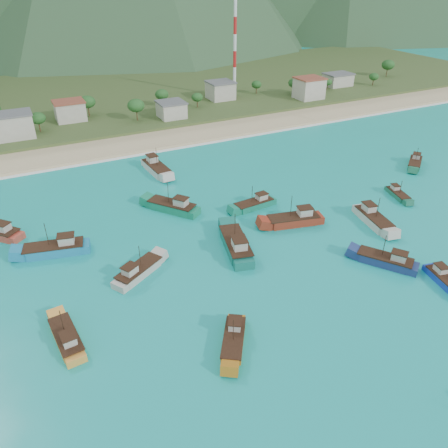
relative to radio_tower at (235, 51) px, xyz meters
name	(u,v)px	position (x,y,z in m)	size (l,w,h in m)	color
ground	(246,295)	(-54.19, -108.00, -19.54)	(600.00, 600.00, 0.00)	#0D948D
beach	(122,146)	(-54.19, -29.00, -19.54)	(400.00, 18.00, 1.20)	beige
land	(83,99)	(-54.19, 32.00, -19.54)	(400.00, 110.00, 2.40)	#385123
surf_line	(130,156)	(-54.19, -38.50, -19.54)	(400.00, 2.50, 0.08)	white
village	(130,107)	(-44.47, -6.06, -14.68)	(215.06, 25.44, 7.64)	beige
vegetation	(85,112)	(-60.03, -5.15, -14.48)	(277.64, 25.77, 7.99)	#235623
radio_tower	(235,51)	(0.00, 0.00, 0.00)	(1.20, 1.20, 35.87)	red
boat_1	(234,340)	(-61.07, -116.84, -18.90)	(7.64, 9.59, 5.67)	#B06B18
boat_2	(445,281)	(-21.74, -120.75, -18.96)	(4.49, 9.35, 5.31)	#1539AD
boat_5	(56,249)	(-80.87, -81.07, -18.60)	(12.83, 6.20, 7.29)	teal
boat_6	(294,220)	(-33.66, -92.10, -18.61)	(12.74, 6.24, 7.23)	maroon
boat_9	(373,219)	(-18.17, -99.17, -18.68)	(5.49, 12.05, 6.87)	beige
boat_11	(255,205)	(-37.50, -81.89, -18.83)	(10.49, 4.00, 6.06)	#137E61
boat_13	(386,261)	(-26.86, -111.92, -18.75)	(8.90, 10.86, 6.48)	navy
boat_18	(138,272)	(-68.72, -94.78, -18.80)	(10.60, 8.16, 6.22)	#B9B4A9
boat_21	(415,164)	(14.15, -80.59, -18.86)	(9.66, 8.48, 5.89)	#1E704E
boat_24	(236,246)	(-49.41, -95.41, -18.49)	(7.01, 13.91, 7.89)	#13675A
boat_26	(156,168)	(-51.08, -52.68, -18.56)	(4.69, 13.02, 7.55)	beige
boat_28	(173,207)	(-54.78, -75.04, -18.61)	(10.34, 11.96, 7.26)	#137E59
boat_29	(398,195)	(-4.06, -92.31, -19.06)	(4.34, 8.41, 4.77)	#1A6449
boat_30	(67,339)	(-82.81, -105.84, -18.85)	(4.02, 10.29, 5.93)	gold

